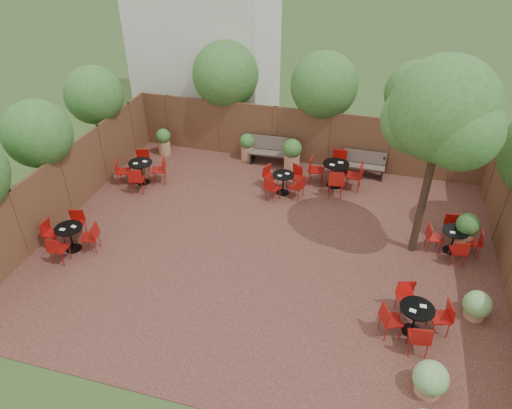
# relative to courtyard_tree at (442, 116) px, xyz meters

# --- Properties ---
(ground) EXTENTS (80.00, 80.00, 0.00)m
(ground) POSITION_rel_courtyard_tree_xyz_m (-3.79, -0.95, -3.85)
(ground) COLOR #354F23
(ground) RESTS_ON ground
(courtyard_paving) EXTENTS (12.00, 10.00, 0.02)m
(courtyard_paving) POSITION_rel_courtyard_tree_xyz_m (-3.79, -0.95, -3.84)
(courtyard_paving) COLOR #381A16
(courtyard_paving) RESTS_ON ground
(fence_back) EXTENTS (12.00, 0.08, 2.00)m
(fence_back) POSITION_rel_courtyard_tree_xyz_m (-3.79, 4.05, -2.85)
(fence_back) COLOR #573320
(fence_back) RESTS_ON ground
(fence_left) EXTENTS (0.08, 10.00, 2.00)m
(fence_left) POSITION_rel_courtyard_tree_xyz_m (-9.79, -0.95, -2.85)
(fence_left) COLOR #573320
(fence_left) RESTS_ON ground
(neighbour_building) EXTENTS (5.00, 4.00, 8.00)m
(neighbour_building) POSITION_rel_courtyard_tree_xyz_m (-8.29, 7.05, 0.15)
(neighbour_building) COLOR beige
(neighbour_building) RESTS_ON ground
(overhang_foliage) EXTENTS (15.59, 10.44, 2.43)m
(overhang_foliage) POSITION_rel_courtyard_tree_xyz_m (-4.63, 2.08, -1.19)
(overhang_foliage) COLOR #2D611F
(overhang_foliage) RESTS_ON ground
(courtyard_tree) EXTENTS (2.65, 2.55, 5.23)m
(courtyard_tree) POSITION_rel_courtyard_tree_xyz_m (0.00, 0.00, 0.00)
(courtyard_tree) COLOR black
(courtyard_tree) RESTS_ON courtyard_paving
(park_bench_left) EXTENTS (1.59, 0.57, 0.97)m
(park_bench_left) POSITION_rel_courtyard_tree_xyz_m (-4.79, 3.68, -3.33)
(park_bench_left) COLOR brown
(park_bench_left) RESTS_ON courtyard_paving
(park_bench_right) EXTENTS (1.39, 0.45, 0.86)m
(park_bench_right) POSITION_rel_courtyard_tree_xyz_m (-1.62, 3.67, -3.39)
(park_bench_right) COLOR brown
(park_bench_right) RESTS_ON courtyard_paving
(bistro_tables) EXTENTS (11.25, 7.32, 0.95)m
(bistro_tables) POSITION_rel_courtyard_tree_xyz_m (-3.94, 0.30, -3.40)
(bistro_tables) COLOR black
(bistro_tables) RESTS_ON courtyard_paving
(planters) EXTENTS (10.62, 3.94, 1.17)m
(planters) POSITION_rel_courtyard_tree_xyz_m (-3.80, 2.60, -3.25)
(planters) COLOR #AA7555
(planters) RESTS_ON courtyard_paving
(low_shrubs) EXTENTS (1.77, 3.88, 0.73)m
(low_shrubs) POSITION_rel_courtyard_tree_xyz_m (0.64, -3.88, -3.50)
(low_shrubs) COLOR #AA7555
(low_shrubs) RESTS_ON courtyard_paving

